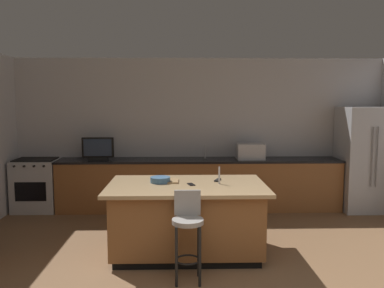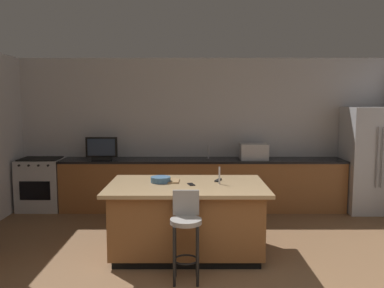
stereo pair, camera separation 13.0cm
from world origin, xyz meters
name	(u,v)px [view 2 (the right image)]	position (x,y,z in m)	size (l,w,h in m)	color
wall_back	(202,132)	(0.00, 4.65, 1.35)	(7.18, 0.12, 2.70)	#BCBCC1
counter_back	(201,184)	(-0.03, 4.27, 0.45)	(4.99, 0.62, 0.91)	brown
kitchen_island	(185,218)	(-0.28, 2.20, 0.46)	(1.98, 1.23, 0.90)	black
refrigerator	(367,159)	(2.88, 4.18, 0.92)	(0.81, 0.81, 1.83)	#B7BABF
range_oven	(39,184)	(-2.91, 4.27, 0.46)	(0.75, 0.63, 0.93)	#B7BABF
microwave	(252,151)	(0.87, 4.27, 1.05)	(0.48, 0.36, 0.28)	#B7BABF
tv_monitor	(100,149)	(-1.80, 4.22, 1.09)	(0.55, 0.16, 0.40)	black
sink_faucet_back	(207,152)	(0.08, 4.37, 1.03)	(0.02, 0.02, 0.24)	#B2B2B7
sink_faucet_island	(218,175)	(0.13, 2.20, 1.01)	(0.02, 0.02, 0.22)	#B2B2B7
bar_stool_center	(184,228)	(-0.28, 1.43, 0.58)	(0.34, 0.34, 0.97)	gray
fruit_bowl	(159,180)	(-0.62, 2.31, 0.94)	(0.25, 0.25, 0.07)	#3F668C
cell_phone	(189,184)	(-0.23, 2.16, 0.91)	(0.07, 0.15, 0.01)	black
tv_remote	(217,180)	(0.13, 2.40, 0.91)	(0.04, 0.17, 0.02)	black
cutting_board	(164,181)	(-0.55, 2.35, 0.91)	(0.33, 0.26, 0.02)	#A87F51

